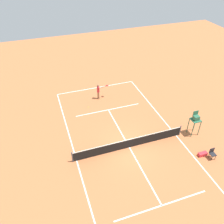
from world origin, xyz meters
The scene contains 8 objects.
ground_plane centered at (0.00, 0.00, 0.00)m, with size 60.00×60.00×0.00m, color #C66B3D.
court_lines centered at (0.00, 0.00, 0.00)m, with size 9.27×20.94×0.01m.
tennis_net centered at (0.00, 0.00, 0.50)m, with size 9.87×0.10×1.07m.
player_serving centered at (0.31, -8.11, 1.09)m, with size 1.35×0.45×1.81m.
tennis_ball centered at (1.86, -6.85, 0.03)m, with size 0.07×0.07×0.07m, color #CCE033.
umpire_chair centered at (-6.12, 0.19, 1.61)m, with size 0.80×0.80×2.41m.
courtside_chair_near centered at (-5.84, 3.25, 0.53)m, with size 0.44×0.46×0.95m.
equipment_bag centered at (-5.34, 2.81, 0.15)m, with size 0.76×0.32×0.30m, color red.
Camera 1 is at (6.04, 12.97, 14.51)m, focal length 37.67 mm.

